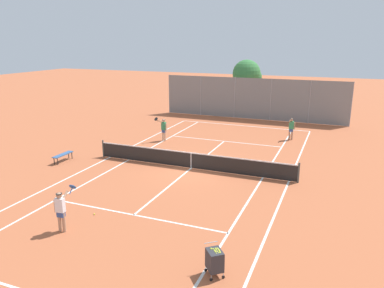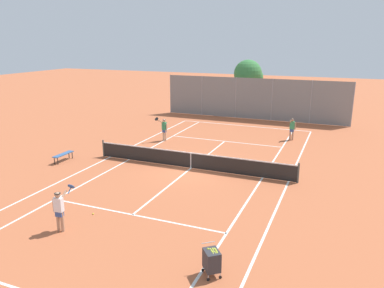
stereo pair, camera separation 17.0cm
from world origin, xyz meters
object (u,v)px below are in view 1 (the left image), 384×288
object	(u,v)px
ball_cart	(215,260)
tree_behind_left	(248,75)
player_far_left	(164,128)
tennis_net	(191,160)
courtside_bench	(63,155)
loose_tennis_ball_1	(94,214)
loose_tennis_ball_2	(228,166)
player_near_side	(61,209)
player_far_right	(291,128)

from	to	relation	value
ball_cart	tree_behind_left	xyz separation A→B (m)	(-5.85, 27.66, 3.18)
player_far_left	tennis_net	bearing A→B (deg)	-49.89
tennis_net	player_far_left	bearing A→B (deg)	130.11
player_far_left	courtside_bench	bearing A→B (deg)	-117.83
loose_tennis_ball_1	loose_tennis_ball_2	bearing A→B (deg)	66.86
player_far_left	loose_tennis_ball_1	distance (m)	12.23
ball_cart	courtside_bench	world-z (taller)	ball_cart
player_near_side	tree_behind_left	xyz separation A→B (m)	(0.45, 27.20, 2.79)
tennis_net	player_near_side	distance (m)	8.82
player_far_left	tree_behind_left	world-z (taller)	tree_behind_left
player_far_right	courtside_bench	distance (m)	15.91
tennis_net	loose_tennis_ball_1	xyz separation A→B (m)	(-1.55, -7.01, -0.48)
tree_behind_left	ball_cart	bearing A→B (deg)	-78.07
loose_tennis_ball_1	loose_tennis_ball_2	xyz separation A→B (m)	(3.44, 8.05, 0.00)
tennis_net	player_far_right	world-z (taller)	player_far_right
ball_cart	player_far_left	bearing A→B (deg)	121.61
loose_tennis_ball_2	player_far_left	bearing A→B (deg)	147.31
tennis_net	player_near_side	size ratio (longest dim) A/B	6.76
ball_cart	player_near_side	bearing A→B (deg)	175.83
loose_tennis_ball_2	tennis_net	bearing A→B (deg)	-151.22
tennis_net	loose_tennis_ball_1	bearing A→B (deg)	-102.45
player_near_side	loose_tennis_ball_2	bearing A→B (deg)	68.94
ball_cart	courtside_bench	bearing A→B (deg)	148.77
loose_tennis_ball_2	loose_tennis_ball_1	bearing A→B (deg)	-113.14
ball_cart	player_near_side	distance (m)	6.33
player_far_right	loose_tennis_ball_2	distance (m)	8.05
ball_cart	loose_tennis_ball_2	xyz separation A→B (m)	(-2.58, 10.12, -0.50)
player_near_side	tennis_net	bearing A→B (deg)	78.04
player_far_left	ball_cart	bearing A→B (deg)	-58.39
ball_cart	loose_tennis_ball_1	size ratio (longest dim) A/B	14.58
tree_behind_left	player_far_right	bearing A→B (deg)	-59.84
player_far_right	tree_behind_left	xyz separation A→B (m)	(-5.77, 9.94, 2.80)
tennis_net	ball_cart	world-z (taller)	tennis_net
player_far_right	courtside_bench	bearing A→B (deg)	-139.25
tennis_net	tree_behind_left	world-z (taller)	tree_behind_left
player_far_left	loose_tennis_ball_2	world-z (taller)	player_far_left
loose_tennis_ball_2	player_far_right	bearing A→B (deg)	71.72
player_far_left	loose_tennis_ball_1	bearing A→B (deg)	-77.76
loose_tennis_ball_1	player_far_left	bearing A→B (deg)	102.24
player_far_right	loose_tennis_ball_2	bearing A→B (deg)	-108.28
tree_behind_left	tennis_net	bearing A→B (deg)	-85.78
courtside_bench	tree_behind_left	xyz separation A→B (m)	(6.27, 20.32, 3.31)
ball_cart	player_far_left	distance (m)	16.43
ball_cart	courtside_bench	xyz separation A→B (m)	(-12.12, 7.35, -0.13)
player_near_side	courtside_bench	world-z (taller)	player_near_side
courtside_bench	loose_tennis_ball_1	bearing A→B (deg)	-40.90
tennis_net	player_far_left	distance (m)	6.43
player_near_side	courtside_bench	size ratio (longest dim) A/B	1.18
tennis_net	tree_behind_left	xyz separation A→B (m)	(-1.37, 18.58, 3.21)
player_far_right	tennis_net	bearing A→B (deg)	-117.00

